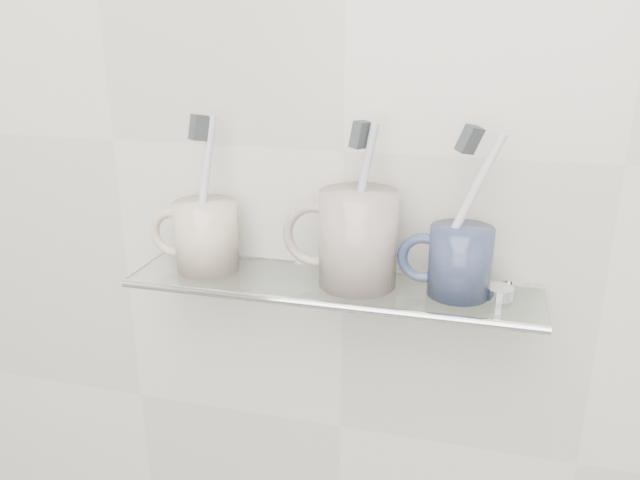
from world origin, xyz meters
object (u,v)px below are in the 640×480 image
(shelf_glass, at_px, (331,286))
(mug_right, at_px, (460,261))
(mug_left, at_px, (206,236))
(mug_center, at_px, (358,239))

(shelf_glass, xyz_separation_m, mug_right, (0.15, 0.00, 0.04))
(shelf_glass, height_order, mug_left, mug_left)
(mug_left, bearing_deg, mug_center, -22.53)
(mug_center, distance_m, mug_right, 0.12)
(mug_left, height_order, mug_right, mug_left)
(mug_center, xyz_separation_m, mug_right, (0.12, 0.00, -0.02))
(mug_center, bearing_deg, mug_left, -171.00)
(mug_left, relative_size, mug_center, 0.77)
(mug_center, bearing_deg, shelf_glass, -161.97)
(mug_center, height_order, mug_right, mug_center)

